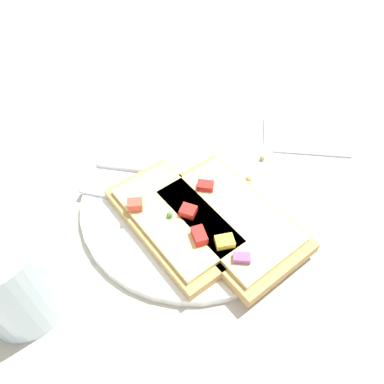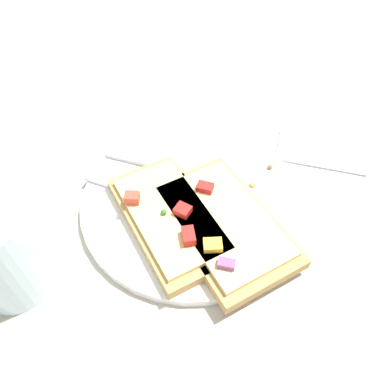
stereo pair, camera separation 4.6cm
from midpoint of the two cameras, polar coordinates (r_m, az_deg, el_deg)
The scene contains 9 objects.
ground_plane at distance 0.48m, azimuth -2.76°, elevation -1.88°, with size 4.00×4.00×0.00m, color #BCB29E.
plate at distance 0.47m, azimuth -2.78°, elevation -1.43°, with size 0.28×0.28×0.01m.
fork at distance 0.46m, azimuth -5.70°, elevation -2.37°, with size 0.22×0.05×0.01m.
knife at distance 0.50m, azimuth -7.46°, elevation 3.28°, with size 0.21×0.03×0.01m.
pizza_slice_main at distance 0.43m, azimuth 2.58°, elevation -4.36°, with size 0.20×0.20×0.03m.
pizza_slice_corner at distance 0.43m, azimuth -5.60°, elevation -4.41°, with size 0.18×0.19×0.03m.
crumb_scatter at distance 0.48m, azimuth 0.93°, elevation 2.20°, with size 0.10×0.16×0.01m.
drinking_glass at distance 0.40m, azimuth -29.09°, elevation -11.69°, with size 0.08×0.08×0.11m.
napkin at distance 0.58m, azimuth 14.79°, elevation 8.07°, with size 0.12×0.07×0.01m.
Camera 1 is at (0.03, -0.30, 0.37)m, focal length 35.00 mm.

